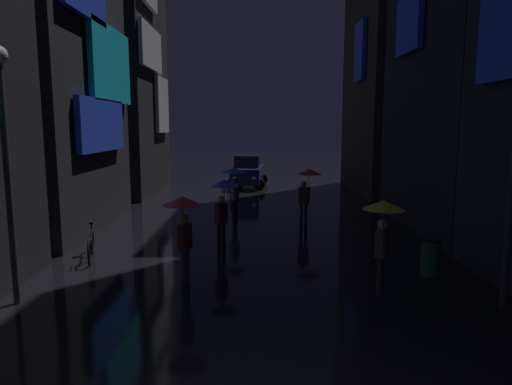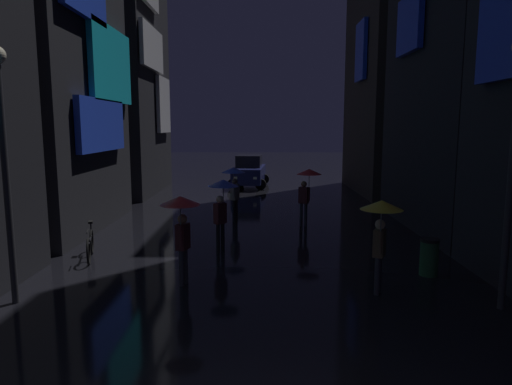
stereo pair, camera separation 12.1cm
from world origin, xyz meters
TOP-DOWN VIEW (x-y plane):
  - building_left_mid at (-7.46, 12.58)m, footprint 4.25×7.16m
  - building_left_far at (-7.47, 21.70)m, footprint 4.25×7.42m
  - pedestrian_midstreet_centre_blue at (-0.87, 13.66)m, footprint 0.90×0.90m
  - pedestrian_foreground_left_blue at (-0.98, 9.60)m, footprint 0.90×0.90m
  - pedestrian_far_right_red at (-1.67, 6.56)m, footprint 0.90×0.90m
  - pedestrian_near_crossing_red at (1.85, 12.98)m, footprint 0.90×0.90m
  - pedestrian_foreground_right_yellow at (2.69, 6.01)m, footprint 0.90×0.90m
  - bicycle_parked_at_storefront at (-4.60, 8.76)m, footprint 0.56×1.77m
  - car_distant at (-0.51, 23.91)m, footprint 2.49×4.26m
  - streetlamp_left_near at (-5.00, 5.55)m, footprint 0.36×0.36m
  - trash_bin at (4.30, 7.42)m, footprint 0.46×0.46m

SIDE VIEW (x-z plane):
  - bicycle_parked_at_storefront at x=-4.60m, z-range -0.09..0.87m
  - trash_bin at x=4.30m, z-range 0.00..0.93m
  - car_distant at x=-0.51m, z-range -0.03..1.89m
  - pedestrian_midstreet_centre_blue at x=-0.87m, z-range 0.61..2.73m
  - pedestrian_foreground_left_blue at x=-0.98m, z-range 0.61..2.73m
  - pedestrian_far_right_red at x=-1.67m, z-range 0.61..2.73m
  - pedestrian_near_crossing_red at x=1.85m, z-range 0.61..2.73m
  - pedestrian_foreground_right_yellow at x=2.69m, z-range 0.61..2.73m
  - streetlamp_left_near at x=-5.00m, z-range 0.68..5.89m
  - building_left_mid at x=-7.46m, z-range 0.00..12.37m
  - building_left_far at x=-7.47m, z-range 0.00..17.40m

